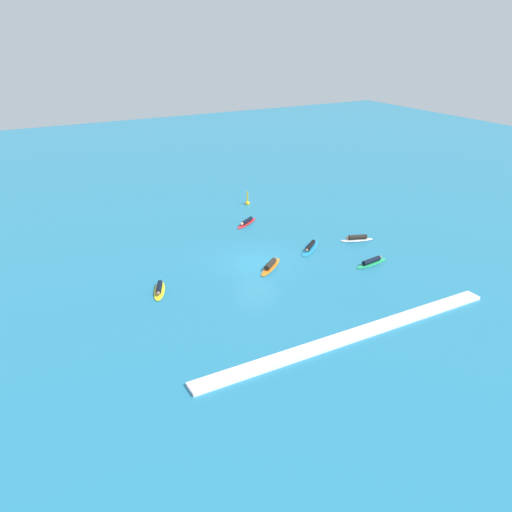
{
  "coord_description": "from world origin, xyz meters",
  "views": [
    {
      "loc": [
        -15.16,
        -27.58,
        14.62
      ],
      "look_at": [
        0.0,
        0.0,
        0.5
      ],
      "focal_mm": 36.32,
      "sensor_mm": 36.0,
      "label": 1
    }
  ],
  "objects_px": {
    "marker_buoy": "(247,202)",
    "surfer_on_red_board": "(247,222)",
    "surfer_on_blue_board": "(310,247)",
    "surfer_on_green_board": "(372,262)",
    "surfer_on_yellow_board": "(159,289)",
    "surfer_on_white_board": "(357,238)",
    "surfer_on_orange_board": "(271,265)"
  },
  "relations": [
    {
      "from": "surfer_on_white_board",
      "to": "marker_buoy",
      "type": "bearing_deg",
      "value": -55.06
    },
    {
      "from": "surfer_on_red_board",
      "to": "marker_buoy",
      "type": "relative_size",
      "value": 2.1
    },
    {
      "from": "surfer_on_green_board",
      "to": "surfer_on_blue_board",
      "type": "bearing_deg",
      "value": 110.28
    },
    {
      "from": "surfer_on_red_board",
      "to": "marker_buoy",
      "type": "height_order",
      "value": "marker_buoy"
    },
    {
      "from": "surfer_on_yellow_board",
      "to": "surfer_on_orange_board",
      "type": "bearing_deg",
      "value": 110.9
    },
    {
      "from": "surfer_on_white_board",
      "to": "marker_buoy",
      "type": "distance_m",
      "value": 11.76
    },
    {
      "from": "surfer_on_orange_board",
      "to": "surfer_on_yellow_board",
      "type": "relative_size",
      "value": 1.05
    },
    {
      "from": "surfer_on_blue_board",
      "to": "marker_buoy",
      "type": "relative_size",
      "value": 2.26
    },
    {
      "from": "surfer_on_blue_board",
      "to": "surfer_on_green_board",
      "type": "relative_size",
      "value": 1.05
    },
    {
      "from": "surfer_on_blue_board",
      "to": "surfer_on_white_board",
      "type": "height_order",
      "value": "surfer_on_white_board"
    },
    {
      "from": "surfer_on_blue_board",
      "to": "marker_buoy",
      "type": "xyz_separation_m",
      "value": [
        0.74,
        10.95,
        0.06
      ]
    },
    {
      "from": "surfer_on_red_board",
      "to": "surfer_on_yellow_board",
      "type": "distance_m",
      "value": 12.55
    },
    {
      "from": "surfer_on_yellow_board",
      "to": "surfer_on_green_board",
      "type": "bearing_deg",
      "value": 101.02
    },
    {
      "from": "surfer_on_white_board",
      "to": "surfer_on_yellow_board",
      "type": "bearing_deg",
      "value": 21.67
    },
    {
      "from": "surfer_on_white_board",
      "to": "surfer_on_orange_board",
      "type": "distance_m",
      "value": 8.03
    },
    {
      "from": "surfer_on_blue_board",
      "to": "surfer_on_white_board",
      "type": "xyz_separation_m",
      "value": [
        3.91,
        -0.38,
        0.03
      ]
    },
    {
      "from": "surfer_on_green_board",
      "to": "surfer_on_orange_board",
      "type": "height_order",
      "value": "surfer_on_orange_board"
    },
    {
      "from": "surfer_on_blue_board",
      "to": "surfer_on_white_board",
      "type": "distance_m",
      "value": 3.93
    },
    {
      "from": "surfer_on_white_board",
      "to": "marker_buoy",
      "type": "height_order",
      "value": "marker_buoy"
    },
    {
      "from": "surfer_on_yellow_board",
      "to": "marker_buoy",
      "type": "height_order",
      "value": "marker_buoy"
    },
    {
      "from": "surfer_on_blue_board",
      "to": "marker_buoy",
      "type": "distance_m",
      "value": 10.98
    },
    {
      "from": "surfer_on_orange_board",
      "to": "surfer_on_red_board",
      "type": "bearing_deg",
      "value": 34.03
    },
    {
      "from": "marker_buoy",
      "to": "surfer_on_red_board",
      "type": "bearing_deg",
      "value": -118.71
    },
    {
      "from": "surfer_on_white_board",
      "to": "surfer_on_green_board",
      "type": "bearing_deg",
      "value": 84.19
    },
    {
      "from": "surfer_on_blue_board",
      "to": "surfer_on_yellow_board",
      "type": "relative_size",
      "value": 1.13
    },
    {
      "from": "surfer_on_yellow_board",
      "to": "marker_buoy",
      "type": "bearing_deg",
      "value": 157.77
    },
    {
      "from": "surfer_on_orange_board",
      "to": "marker_buoy",
      "type": "bearing_deg",
      "value": 29.66
    },
    {
      "from": "marker_buoy",
      "to": "surfer_on_blue_board",
      "type": "bearing_deg",
      "value": -93.86
    },
    {
      "from": "surfer_on_red_board",
      "to": "surfer_on_orange_board",
      "type": "bearing_deg",
      "value": 39.61
    },
    {
      "from": "surfer_on_green_board",
      "to": "surfer_on_white_board",
      "type": "bearing_deg",
      "value": 57.05
    },
    {
      "from": "surfer_on_blue_board",
      "to": "marker_buoy",
      "type": "bearing_deg",
      "value": -133.48
    },
    {
      "from": "surfer_on_blue_board",
      "to": "surfer_on_yellow_board",
      "type": "xyz_separation_m",
      "value": [
        -11.57,
        -1.02,
        0.01
      ]
    }
  ]
}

